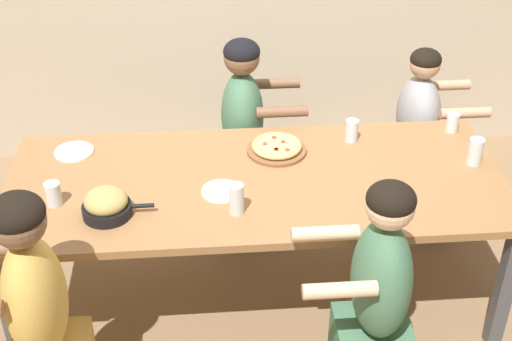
# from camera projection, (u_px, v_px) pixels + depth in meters

# --- Properties ---
(ground_plane) EXTENTS (18.00, 18.00, 0.00)m
(ground_plane) POSITION_uv_depth(u_px,v_px,m) (256.00, 294.00, 3.82)
(ground_plane) COLOR #896B4C
(ground_plane) RESTS_ON ground
(dining_table) EXTENTS (2.39, 0.99, 0.74)m
(dining_table) POSITION_uv_depth(u_px,v_px,m) (256.00, 191.00, 3.45)
(dining_table) COLOR #996B42
(dining_table) RESTS_ON ground
(pizza_board_main) EXTENTS (0.30, 0.30, 0.05)m
(pizza_board_main) POSITION_uv_depth(u_px,v_px,m) (277.00, 147.00, 3.61)
(pizza_board_main) COLOR brown
(pizza_board_main) RESTS_ON dining_table
(skillet_bowl) EXTENTS (0.32, 0.22, 0.13)m
(skillet_bowl) POSITION_uv_depth(u_px,v_px,m) (107.00, 204.00, 3.14)
(skillet_bowl) COLOR black
(skillet_bowl) RESTS_ON dining_table
(empty_plate_a) EXTENTS (0.20, 0.20, 0.02)m
(empty_plate_a) POSITION_uv_depth(u_px,v_px,m) (74.00, 152.00, 3.61)
(empty_plate_a) COLOR white
(empty_plate_a) RESTS_ON dining_table
(empty_plate_b) EXTENTS (0.19, 0.19, 0.02)m
(empty_plate_b) POSITION_uv_depth(u_px,v_px,m) (222.00, 191.00, 3.32)
(empty_plate_b) COLOR white
(empty_plate_b) RESTS_ON dining_table
(drinking_glass_a) EXTENTS (0.07, 0.07, 0.12)m
(drinking_glass_a) POSITION_uv_depth(u_px,v_px,m) (352.00, 131.00, 3.68)
(drinking_glass_a) COLOR silver
(drinking_glass_a) RESTS_ON dining_table
(drinking_glass_b) EXTENTS (0.07, 0.07, 0.11)m
(drinking_glass_b) POSITION_uv_depth(u_px,v_px,m) (53.00, 194.00, 3.21)
(drinking_glass_b) COLOR silver
(drinking_glass_b) RESTS_ON dining_table
(drinking_glass_c) EXTENTS (0.07, 0.07, 0.10)m
(drinking_glass_c) POSITION_uv_depth(u_px,v_px,m) (452.00, 123.00, 3.78)
(drinking_glass_c) COLOR silver
(drinking_glass_c) RESTS_ON dining_table
(drinking_glass_d) EXTENTS (0.07, 0.07, 0.14)m
(drinking_glass_d) POSITION_uv_depth(u_px,v_px,m) (475.00, 153.00, 3.50)
(drinking_glass_d) COLOR silver
(drinking_glass_d) RESTS_ON dining_table
(drinking_glass_e) EXTENTS (0.07, 0.07, 0.15)m
(drinking_glass_e) POSITION_uv_depth(u_px,v_px,m) (236.00, 201.00, 3.16)
(drinking_glass_e) COLOR silver
(drinking_glass_e) RESTS_ON dining_table
(diner_near_midright) EXTENTS (0.51, 0.40, 1.17)m
(diner_near_midright) POSITION_uv_depth(u_px,v_px,m) (376.00, 311.00, 2.96)
(diner_near_midright) COLOR #477556
(diner_near_midright) RESTS_ON ground
(diner_near_left) EXTENTS (0.51, 0.40, 1.20)m
(diner_near_left) POSITION_uv_depth(u_px,v_px,m) (41.00, 326.00, 2.86)
(diner_near_left) COLOR gold
(diner_near_left) RESTS_ON ground
(diner_far_right) EXTENTS (0.51, 0.40, 1.07)m
(diner_far_right) POSITION_uv_depth(u_px,v_px,m) (415.00, 142.00, 4.22)
(diner_far_right) COLOR #99999E
(diner_far_right) RESTS_ON ground
(diner_far_center) EXTENTS (0.51, 0.40, 1.16)m
(diner_far_center) POSITION_uv_depth(u_px,v_px,m) (243.00, 141.00, 4.12)
(diner_far_center) COLOR #477556
(diner_far_center) RESTS_ON ground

